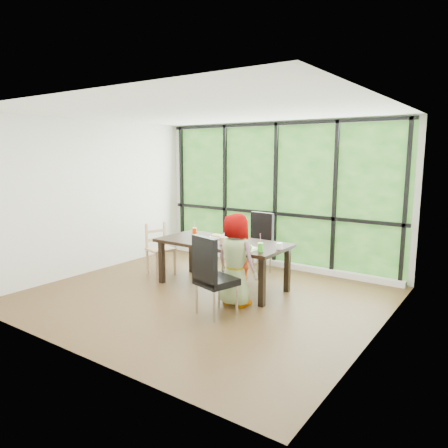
{
  "coord_description": "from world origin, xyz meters",
  "views": [
    {
      "loc": [
        3.7,
        -4.78,
        2.12
      ],
      "look_at": [
        0.07,
        0.41,
        1.05
      ],
      "focal_mm": 33.64,
      "sensor_mm": 36.0,
      "label": 1
    }
  ],
  "objects_px": {
    "orange_cup": "(195,231)",
    "tissue_box": "(225,241)",
    "child_toddler": "(242,252)",
    "chair_interior_leather": "(217,275)",
    "plate_far": "(217,237)",
    "child_older": "(236,260)",
    "plate_near": "(246,248)",
    "green_cup": "(260,247)",
    "chair_window_leather": "(256,244)",
    "white_mug": "(279,246)",
    "chair_end_beech": "(161,249)",
    "dining_table": "(222,264)"
  },
  "relations": [
    {
      "from": "child_older",
      "to": "white_mug",
      "type": "bearing_deg",
      "value": -117.46
    },
    {
      "from": "chair_end_beech",
      "to": "green_cup",
      "type": "relative_size",
      "value": 6.96
    },
    {
      "from": "tissue_box",
      "to": "green_cup",
      "type": "bearing_deg",
      "value": -10.38
    },
    {
      "from": "chair_window_leather",
      "to": "plate_far",
      "type": "xyz_separation_m",
      "value": [
        -0.29,
        -0.77,
        0.22
      ]
    },
    {
      "from": "child_toddler",
      "to": "chair_end_beech",
      "type": "bearing_deg",
      "value": -157.57
    },
    {
      "from": "child_toddler",
      "to": "plate_far",
      "type": "relative_size",
      "value": 3.84
    },
    {
      "from": "green_cup",
      "to": "tissue_box",
      "type": "relative_size",
      "value": 1.01
    },
    {
      "from": "chair_interior_leather",
      "to": "tissue_box",
      "type": "relative_size",
      "value": 8.47
    },
    {
      "from": "chair_end_beech",
      "to": "plate_far",
      "type": "distance_m",
      "value": 1.14
    },
    {
      "from": "child_toddler",
      "to": "orange_cup",
      "type": "bearing_deg",
      "value": -149.75
    },
    {
      "from": "chair_end_beech",
      "to": "dining_table",
      "type": "bearing_deg",
      "value": -71.94
    },
    {
      "from": "chair_window_leather",
      "to": "child_toddler",
      "type": "distance_m",
      "value": 0.39
    },
    {
      "from": "chair_interior_leather",
      "to": "plate_far",
      "type": "bearing_deg",
      "value": -38.59
    },
    {
      "from": "chair_interior_leather",
      "to": "child_older",
      "type": "xyz_separation_m",
      "value": [
        0.01,
        0.45,
        0.11
      ]
    },
    {
      "from": "chair_window_leather",
      "to": "child_toddler",
      "type": "xyz_separation_m",
      "value": [
        -0.04,
        -0.38,
        -0.07
      ]
    },
    {
      "from": "child_toddler",
      "to": "plate_far",
      "type": "height_order",
      "value": "child_toddler"
    },
    {
      "from": "dining_table",
      "to": "chair_window_leather",
      "type": "relative_size",
      "value": 1.94
    },
    {
      "from": "plate_near",
      "to": "orange_cup",
      "type": "bearing_deg",
      "value": 163.55
    },
    {
      "from": "dining_table",
      "to": "white_mug",
      "type": "relative_size",
      "value": 23.36
    },
    {
      "from": "chair_window_leather",
      "to": "tissue_box",
      "type": "bearing_deg",
      "value": -79.03
    },
    {
      "from": "orange_cup",
      "to": "child_toddler",
      "type": "bearing_deg",
      "value": 32.61
    },
    {
      "from": "plate_near",
      "to": "chair_end_beech",
      "type": "bearing_deg",
      "value": 173.88
    },
    {
      "from": "plate_near",
      "to": "green_cup",
      "type": "xyz_separation_m",
      "value": [
        0.27,
        -0.06,
        0.06
      ]
    },
    {
      "from": "green_cup",
      "to": "chair_window_leather",
      "type": "bearing_deg",
      "value": 123.14
    },
    {
      "from": "chair_window_leather",
      "to": "chair_end_beech",
      "type": "height_order",
      "value": "chair_window_leather"
    },
    {
      "from": "child_toddler",
      "to": "white_mug",
      "type": "relative_size",
      "value": 10.38
    },
    {
      "from": "green_cup",
      "to": "tissue_box",
      "type": "distance_m",
      "value": 0.7
    },
    {
      "from": "chair_interior_leather",
      "to": "plate_far",
      "type": "xyz_separation_m",
      "value": [
        -0.86,
        1.2,
        0.22
      ]
    },
    {
      "from": "child_older",
      "to": "child_toddler",
      "type": "bearing_deg",
      "value": -56.3
    },
    {
      "from": "child_older",
      "to": "chair_interior_leather",
      "type": "bearing_deg",
      "value": 93.94
    },
    {
      "from": "chair_interior_leather",
      "to": "plate_near",
      "type": "height_order",
      "value": "chair_interior_leather"
    },
    {
      "from": "green_cup",
      "to": "dining_table",
      "type": "bearing_deg",
      "value": 161.65
    },
    {
      "from": "chair_end_beech",
      "to": "child_toddler",
      "type": "xyz_separation_m",
      "value": [
        1.32,
        0.61,
        0.02
      ]
    },
    {
      "from": "plate_near",
      "to": "green_cup",
      "type": "distance_m",
      "value": 0.28
    },
    {
      "from": "dining_table",
      "to": "white_mug",
      "type": "xyz_separation_m",
      "value": [
        0.99,
        0.03,
        0.42
      ]
    },
    {
      "from": "plate_far",
      "to": "green_cup",
      "type": "bearing_deg",
      "value": -23.61
    },
    {
      "from": "dining_table",
      "to": "chair_interior_leather",
      "type": "xyz_separation_m",
      "value": [
        0.61,
        -1.0,
        0.17
      ]
    },
    {
      "from": "dining_table",
      "to": "chair_window_leather",
      "type": "bearing_deg",
      "value": 87.82
    },
    {
      "from": "child_older",
      "to": "plate_far",
      "type": "bearing_deg",
      "value": -35.61
    },
    {
      "from": "chair_window_leather",
      "to": "white_mug",
      "type": "xyz_separation_m",
      "value": [
        0.95,
        -0.94,
        0.25
      ]
    },
    {
      "from": "plate_far",
      "to": "green_cup",
      "type": "xyz_separation_m",
      "value": [
        1.1,
        -0.48,
        0.06
      ]
    },
    {
      "from": "orange_cup",
      "to": "tissue_box",
      "type": "relative_size",
      "value": 0.97
    },
    {
      "from": "chair_interior_leather",
      "to": "orange_cup",
      "type": "relative_size",
      "value": 8.77
    },
    {
      "from": "chair_interior_leather",
      "to": "plate_near",
      "type": "distance_m",
      "value": 0.8
    },
    {
      "from": "chair_end_beech",
      "to": "plate_far",
      "type": "relative_size",
      "value": 3.71
    },
    {
      "from": "white_mug",
      "to": "plate_near",
      "type": "bearing_deg",
      "value": -147.72
    },
    {
      "from": "orange_cup",
      "to": "plate_far",
      "type": "bearing_deg",
      "value": 6.32
    },
    {
      "from": "white_mug",
      "to": "orange_cup",
      "type": "bearing_deg",
      "value": 175.84
    },
    {
      "from": "dining_table",
      "to": "white_mug",
      "type": "height_order",
      "value": "white_mug"
    },
    {
      "from": "child_older",
      "to": "plate_near",
      "type": "height_order",
      "value": "child_older"
    }
  ]
}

